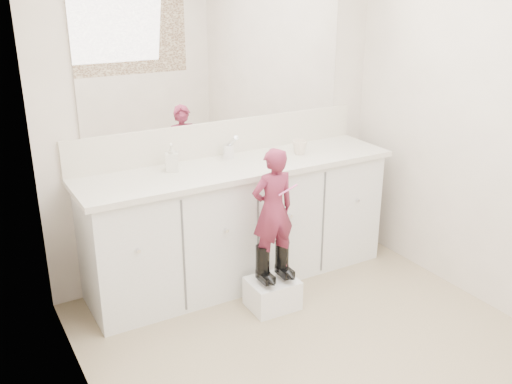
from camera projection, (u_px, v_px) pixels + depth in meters
floor at (340, 366)px, 3.29m from camera, size 3.00×3.00×0.00m
wall_back at (220, 112)px, 4.09m from camera, size 2.60×0.00×2.60m
wall_left at (94, 219)px, 2.26m from camera, size 0.00×3.00×3.00m
vanity_cabinet at (239, 225)px, 4.13m from camera, size 2.20×0.55×0.85m
countertop at (239, 167)px, 3.97m from camera, size 2.28×0.58×0.04m
backsplash at (221, 138)px, 4.14m from camera, size 2.28×0.03×0.25m
mirror at (219, 50)px, 3.92m from camera, size 2.00×0.02×1.00m
faucet at (228, 151)px, 4.07m from camera, size 0.08×0.08×0.10m
cup at (300, 147)px, 4.17m from camera, size 0.13×0.13×0.10m
soap_bottle at (172, 157)px, 3.79m from camera, size 0.11×0.11×0.19m
step_stool at (272, 293)px, 3.85m from camera, size 0.33×0.28×0.20m
boot_left at (263, 264)px, 3.74m from camera, size 0.10×0.18×0.27m
boot_right at (282, 259)px, 3.81m from camera, size 0.10×0.18×0.27m
toddler at (273, 209)px, 3.64m from camera, size 0.30×0.20×0.82m
toothbrush at (288, 190)px, 3.57m from camera, size 0.14×0.02×0.06m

